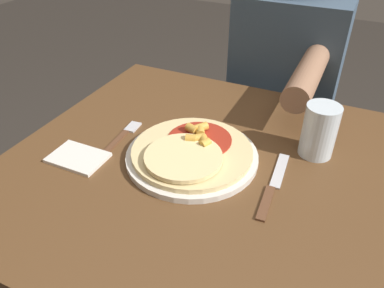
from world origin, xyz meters
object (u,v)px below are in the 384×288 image
Objects in this scene: drinking_glass at (319,131)px; person_diner at (283,89)px; plate at (192,156)px; pizza at (191,151)px; fork at (121,137)px; dining_table at (209,208)px; knife at (273,186)px.

person_diner reaches higher than drinking_glass.
plate is 0.29m from drinking_glass.
person_diner is (0.08, 0.59, -0.10)m from pizza.
plate is 1.69× the size of fork.
plate reaches higher than dining_table.
plate is 0.19m from fork.
fork is 0.46m from drinking_glass.
drinking_glass is (0.44, 0.14, 0.06)m from fork.
plate is 0.60m from person_diner.
person_diner is (0.08, 0.59, -0.08)m from plate.
dining_table is 5.14× the size of fork.
fork reaches higher than dining_table.
pizza reaches higher than fork.
fork is 0.38m from knife.
pizza is 0.29m from drinking_glass.
pizza is at bearing -91.52° from plate.
plate is at bearing 88.48° from pizza.
dining_table is at bearing -7.25° from plate.
drinking_glass is (0.06, 0.15, 0.06)m from knife.
drinking_glass is (0.20, 0.14, 0.19)m from dining_table.
drinking_glass is at bearing 17.28° from fork.
plate is 2.41× the size of drinking_glass.
drinking_glass reaches higher than plate.
dining_table is 0.20m from knife.
dining_table is at bearing 176.04° from knife.
knife is 0.17m from drinking_glass.
drinking_glass is at bearing 35.90° from dining_table.
drinking_glass is at bearing -69.03° from person_diner.
pizza is at bearing 176.67° from knife.
plate is 1.10× the size of pizza.
person_diner is at bearing 100.85° from knife.
plate is 0.02m from pizza.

